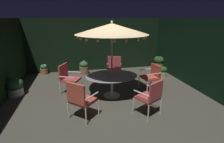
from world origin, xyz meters
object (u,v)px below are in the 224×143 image
object	(u,v)px
patio_chair_north	(152,75)
potted_plant_back_center	(15,87)
patio_chair_northeast	(114,67)
potted_plant_right_near	(84,67)
patio_chair_east	(68,77)
patio_chair_south	(151,95)
potted_plant_right_far	(163,71)
potted_plant_back_left	(159,62)
patio_dining_table	(112,79)
patio_chair_southeast	(80,98)
potted_plant_left_far	(44,69)
patio_umbrella	(112,29)

from	to	relation	value
patio_chair_north	potted_plant_back_center	size ratio (longest dim) A/B	1.50
patio_chair_northeast	potted_plant_right_near	distance (m)	1.71
patio_chair_north	patio_chair_east	xyz separation A→B (m)	(-3.04, 0.44, 0.02)
patio_chair_north	patio_chair_east	size ratio (longest dim) A/B	0.92
potted_plant_back_center	patio_chair_south	bearing A→B (deg)	-28.18
patio_chair_northeast	patio_chair_east	xyz separation A→B (m)	(-1.90, -0.86, -0.01)
patio_chair_east	potted_plant_right_far	bearing A→B (deg)	10.03
potted_plant_right_far	potted_plant_back_left	xyz separation A→B (m)	(0.38, 1.15, 0.11)
patio_dining_table	patio_chair_south	bearing A→B (deg)	-61.47
patio_chair_southeast	potted_plant_right_near	size ratio (longest dim) A/B	1.72
patio_dining_table	patio_chair_southeast	bearing A→B (deg)	-132.52
patio_chair_south	patio_chair_southeast	bearing A→B (deg)	173.23
potted_plant_right_far	potted_plant_left_far	xyz separation A→B (m)	(-5.36, 1.58, -0.03)
patio_dining_table	patio_chair_southeast	size ratio (longest dim) A/B	1.65
patio_chair_northeast	patio_chair_southeast	distance (m)	3.14
patio_umbrella	patio_chair_east	world-z (taller)	patio_umbrella
patio_chair_north	patio_chair_northeast	xyz separation A→B (m)	(-1.14, 1.30, 0.03)
potted_plant_right_near	potted_plant_left_far	xyz separation A→B (m)	(-1.88, 0.30, -0.06)
patio_umbrella	potted_plant_right_far	distance (m)	3.63
patio_dining_table	patio_chair_north	size ratio (longest dim) A/B	1.87
patio_chair_southeast	patio_chair_south	bearing A→B (deg)	-6.77
patio_dining_table	potted_plant_back_left	world-z (taller)	patio_dining_table
patio_umbrella	patio_chair_southeast	distance (m)	2.31
patio_chair_south	patio_chair_north	bearing A→B (deg)	63.94
potted_plant_left_far	patio_chair_north	bearing A→B (deg)	-32.85
patio_umbrella	potted_plant_right_far	xyz separation A→B (m)	(2.68, 1.42, -1.99)
patio_chair_southeast	potted_plant_right_far	xyz separation A→B (m)	(3.77, 2.61, -0.34)
patio_chair_southeast	potted_plant_left_far	xyz separation A→B (m)	(-1.59, 4.19, -0.36)
patio_umbrella	patio_chair_southeast	size ratio (longest dim) A/B	2.37
patio_chair_east	potted_plant_back_left	bearing A→B (deg)	22.56
patio_chair_north	potted_plant_left_far	size ratio (longest dim) A/B	1.94
potted_plant_back_center	potted_plant_left_far	bearing A→B (deg)	75.22
patio_chair_east	potted_plant_back_center	xyz separation A→B (m)	(-1.81, 0.06, -0.25)
patio_chair_east	potted_plant_left_far	world-z (taller)	patio_chair_east
patio_umbrella	patio_chair_north	xyz separation A→B (m)	(1.58, 0.25, -1.70)
potted_plant_right_near	patio_chair_southeast	bearing A→B (deg)	-94.32
patio_umbrella	patio_chair_north	bearing A→B (deg)	9.05
patio_umbrella	potted_plant_right_near	world-z (taller)	patio_umbrella
potted_plant_back_left	potted_plant_left_far	size ratio (longest dim) A/B	1.44
patio_chair_northeast	potted_plant_right_near	bearing A→B (deg)	137.06
potted_plant_right_far	potted_plant_right_near	bearing A→B (deg)	159.88
patio_chair_north	potted_plant_right_far	bearing A→B (deg)	46.74
patio_dining_table	patio_chair_north	bearing A→B (deg)	9.05
potted_plant_right_far	potted_plant_back_left	bearing A→B (deg)	71.73
patio_umbrella	potted_plant_back_left	xyz separation A→B (m)	(3.06, 2.57, -1.89)
patio_chair_east	patio_chair_south	size ratio (longest dim) A/B	1.00
potted_plant_back_left	potted_plant_back_center	world-z (taller)	potted_plant_back_left
potted_plant_right_far	potted_plant_back_left	size ratio (longest dim) A/B	0.71
patio_chair_southeast	potted_plant_back_center	distance (m)	2.93
patio_umbrella	potted_plant_left_far	bearing A→B (deg)	131.75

